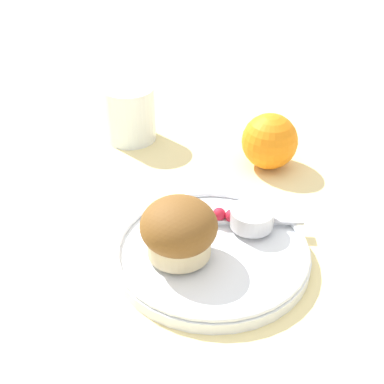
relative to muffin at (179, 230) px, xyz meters
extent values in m
plane|color=beige|center=(0.02, 0.03, -0.05)|extent=(3.00, 3.00, 0.00)
cylinder|color=white|center=(0.03, 0.02, -0.04)|extent=(0.22, 0.22, 0.01)
torus|color=white|center=(0.03, 0.02, -0.03)|extent=(0.22, 0.22, 0.01)
cylinder|color=beige|center=(0.00, 0.00, -0.02)|extent=(0.07, 0.07, 0.03)
ellipsoid|color=brown|center=(0.00, 0.00, 0.01)|extent=(0.08, 0.08, 0.06)
cylinder|color=silver|center=(0.07, 0.07, -0.02)|extent=(0.05, 0.05, 0.02)
cylinder|color=beige|center=(0.07, 0.07, -0.01)|extent=(0.05, 0.05, 0.00)
sphere|color=#B7192D|center=(0.03, 0.07, -0.02)|extent=(0.02, 0.02, 0.02)
sphere|color=#B7192D|center=(0.05, 0.07, -0.02)|extent=(0.02, 0.02, 0.02)
cube|color=#B7B7BC|center=(0.05, 0.07, -0.03)|extent=(0.17, 0.05, 0.00)
sphere|color=orange|center=(0.08, 0.24, -0.01)|extent=(0.08, 0.08, 0.08)
cylinder|color=silver|center=(-0.15, 0.28, -0.01)|extent=(0.08, 0.08, 0.09)
camera|label=1|loc=(0.11, -0.44, 0.36)|focal=50.00mm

